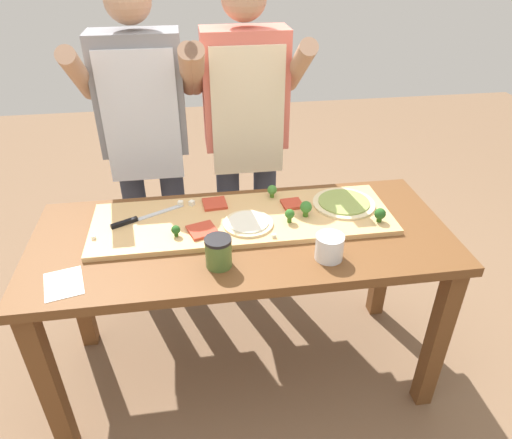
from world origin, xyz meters
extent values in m
plane|color=brown|center=(0.00, 0.00, 0.00)|extent=(8.00, 8.00, 0.00)
cube|color=brown|center=(-0.77, -0.29, 0.38)|extent=(0.07, 0.07, 0.75)
cube|color=brown|center=(0.77, -0.29, 0.38)|extent=(0.07, 0.07, 0.75)
cube|color=brown|center=(-0.77, 0.29, 0.38)|extent=(0.07, 0.07, 0.75)
cube|color=brown|center=(0.77, 0.29, 0.38)|extent=(0.07, 0.07, 0.75)
cube|color=brown|center=(0.00, 0.00, 0.77)|extent=(1.66, 0.71, 0.04)
cube|color=tan|center=(0.01, 0.09, 0.80)|extent=(1.23, 0.39, 0.02)
cube|color=#B7BABF|center=(-0.32, 0.17, 0.81)|extent=(0.19, 0.11, 0.00)
cube|color=black|center=(-0.46, 0.10, 0.82)|extent=(0.11, 0.07, 0.02)
cylinder|color=beige|center=(0.03, 0.02, 0.82)|extent=(0.20, 0.20, 0.01)
cylinder|color=silver|center=(0.03, 0.02, 0.83)|extent=(0.17, 0.17, 0.01)
cylinder|color=beige|center=(0.45, 0.12, 0.82)|extent=(0.27, 0.27, 0.01)
cylinder|color=#899E4C|center=(0.45, 0.12, 0.83)|extent=(0.22, 0.22, 0.01)
cube|color=#BC3D28|center=(0.23, 0.15, 0.82)|extent=(0.09, 0.09, 0.01)
cube|color=#BC3D28|center=(-0.16, 0.00, 0.82)|extent=(0.13, 0.13, 0.01)
cube|color=#BC3D28|center=(-0.10, 0.20, 0.82)|extent=(0.11, 0.11, 0.01)
cylinder|color=#366618|center=(0.19, 0.02, 0.83)|extent=(0.02, 0.02, 0.03)
sphere|color=#2D6623|center=(0.19, 0.02, 0.85)|extent=(0.04, 0.04, 0.04)
cylinder|color=#487A23|center=(0.16, 0.23, 0.82)|extent=(0.02, 0.02, 0.02)
sphere|color=#427F33|center=(0.16, 0.23, 0.85)|extent=(0.04, 0.04, 0.04)
cylinder|color=#3F7220|center=(0.27, 0.05, 0.83)|extent=(0.02, 0.02, 0.03)
sphere|color=#38752D|center=(0.27, 0.05, 0.86)|extent=(0.05, 0.05, 0.05)
cylinder|color=#2C5915|center=(-0.26, -0.02, 0.82)|extent=(0.02, 0.02, 0.02)
sphere|color=#23561E|center=(-0.26, -0.02, 0.84)|extent=(0.03, 0.03, 0.03)
cylinder|color=#2C5915|center=(0.55, -0.03, 0.82)|extent=(0.02, 0.02, 0.02)
sphere|color=#23561E|center=(0.55, -0.03, 0.85)|extent=(0.05, 0.05, 0.05)
cube|color=silver|center=(0.11, -0.08, 0.82)|extent=(0.02, 0.02, 0.01)
cube|color=silver|center=(-0.57, 0.01, 0.82)|extent=(0.01, 0.01, 0.01)
cube|color=white|center=(-0.24, 0.22, 0.82)|extent=(0.03, 0.03, 0.02)
cube|color=white|center=(-0.19, 0.21, 0.82)|extent=(0.03, 0.03, 0.02)
cylinder|color=white|center=(0.29, -0.21, 0.84)|extent=(0.10, 0.10, 0.10)
cylinder|color=white|center=(0.29, -0.21, 0.82)|extent=(0.09, 0.09, 0.05)
cylinder|color=#517033|center=(-0.11, -0.19, 0.84)|extent=(0.09, 0.09, 0.10)
cylinder|color=black|center=(-0.11, -0.19, 0.90)|extent=(0.10, 0.10, 0.01)
cube|color=white|center=(-0.64, -0.22, 0.79)|extent=(0.16, 0.19, 0.00)
cylinder|color=#333847|center=(-0.49, 0.65, 0.45)|extent=(0.12, 0.12, 0.90)
cylinder|color=#333847|center=(-0.29, 0.65, 0.45)|extent=(0.12, 0.12, 0.90)
cube|color=gray|center=(-0.39, 0.65, 1.18)|extent=(0.40, 0.20, 0.55)
cube|color=silver|center=(-0.39, 0.54, 1.09)|extent=(0.34, 0.01, 0.60)
cylinder|color=tan|center=(-0.62, 0.55, 1.30)|extent=(0.08, 0.39, 0.31)
cylinder|color=tan|center=(-0.16, 0.55, 1.30)|extent=(0.08, 0.39, 0.31)
sphere|color=tan|center=(-0.39, 0.65, 1.57)|extent=(0.20, 0.20, 0.20)
cylinder|color=#333847|center=(0.00, 0.65, 0.45)|extent=(0.12, 0.12, 0.90)
cylinder|color=#333847|center=(0.20, 0.65, 0.45)|extent=(0.12, 0.12, 0.90)
cube|color=#DB6B5B|center=(0.10, 0.65, 1.18)|extent=(0.40, 0.20, 0.55)
cube|color=beige|center=(0.10, 0.54, 1.09)|extent=(0.34, 0.01, 0.60)
cylinder|color=tan|center=(-0.13, 0.55, 1.30)|extent=(0.08, 0.39, 0.31)
cylinder|color=tan|center=(0.33, 0.55, 1.30)|extent=(0.08, 0.39, 0.31)
camera|label=1|loc=(-0.17, -1.52, 1.81)|focal=32.39mm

